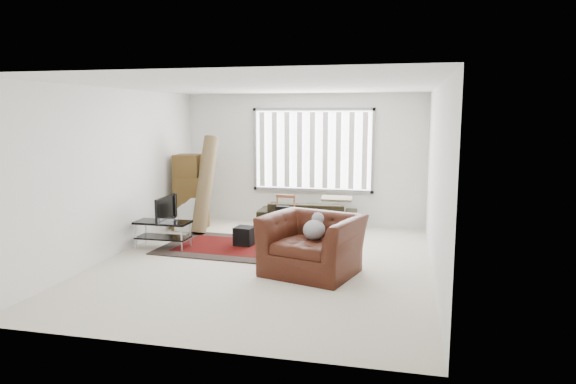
{
  "coord_description": "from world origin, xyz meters",
  "views": [
    {
      "loc": [
        2.07,
        -7.42,
        2.3
      ],
      "look_at": [
        0.25,
        0.49,
        1.05
      ],
      "focal_mm": 32.0,
      "sensor_mm": 36.0,
      "label": 1
    }
  ],
  "objects_px": {
    "moving_boxes": "(190,194)",
    "armchair": "(312,240)",
    "side_chair": "(283,213)",
    "sofa": "(308,211)",
    "tv_stand": "(163,229)"
  },
  "relations": [
    {
      "from": "moving_boxes",
      "to": "armchair",
      "type": "bearing_deg",
      "value": -38.59
    },
    {
      "from": "side_chair",
      "to": "sofa",
      "type": "bearing_deg",
      "value": 61.74
    },
    {
      "from": "moving_boxes",
      "to": "sofa",
      "type": "distance_m",
      "value": 2.37
    },
    {
      "from": "moving_boxes",
      "to": "side_chair",
      "type": "bearing_deg",
      "value": -3.6
    },
    {
      "from": "side_chair",
      "to": "armchair",
      "type": "relative_size",
      "value": 0.48
    },
    {
      "from": "moving_boxes",
      "to": "tv_stand",
      "type": "bearing_deg",
      "value": -84.09
    },
    {
      "from": "sofa",
      "to": "side_chair",
      "type": "distance_m",
      "value": 0.68
    },
    {
      "from": "sofa",
      "to": "moving_boxes",
      "type": "bearing_deg",
      "value": 8.17
    },
    {
      "from": "armchair",
      "to": "moving_boxes",
      "type": "bearing_deg",
      "value": 157.6
    },
    {
      "from": "moving_boxes",
      "to": "armchair",
      "type": "height_order",
      "value": "moving_boxes"
    },
    {
      "from": "moving_boxes",
      "to": "side_chair",
      "type": "height_order",
      "value": "moving_boxes"
    },
    {
      "from": "armchair",
      "to": "sofa",
      "type": "bearing_deg",
      "value": 118.32
    },
    {
      "from": "side_chair",
      "to": "armchair",
      "type": "height_order",
      "value": "armchair"
    },
    {
      "from": "tv_stand",
      "to": "moving_boxes",
      "type": "height_order",
      "value": "moving_boxes"
    },
    {
      "from": "side_chair",
      "to": "tv_stand",
      "type": "bearing_deg",
      "value": -138.23
    }
  ]
}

